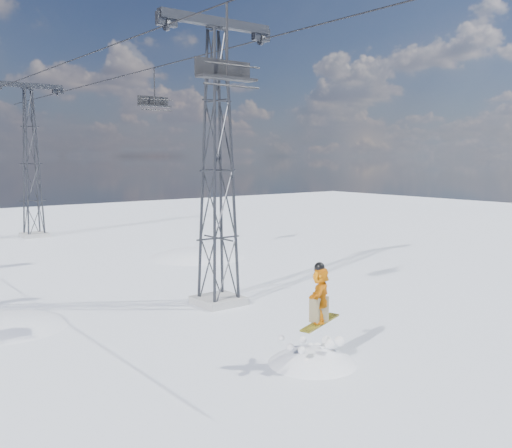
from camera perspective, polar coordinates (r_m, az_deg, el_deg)
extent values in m
plane|color=white|center=(17.43, 9.19, -13.63)|extent=(120.00, 120.00, 0.00)
sphere|color=white|center=(37.59, -5.65, -17.70)|extent=(20.00, 20.00, 20.00)
cube|color=#999999|center=(23.75, -3.76, -7.64)|extent=(1.80, 1.80, 0.30)
cube|color=#2A2C31|center=(23.58, -3.98, 19.49)|extent=(5.00, 0.35, 0.35)
cube|color=#2A2C31|center=(22.42, -8.95, 19.57)|extent=(0.80, 0.25, 0.50)
cube|color=#2A2C31|center=(24.80, 0.49, 18.40)|extent=(0.80, 0.25, 0.50)
cube|color=#999999|center=(46.31, -21.27, -1.02)|extent=(1.80, 1.80, 0.30)
cube|color=#2A2C31|center=(46.23, -21.87, 12.75)|extent=(5.00, 0.35, 0.35)
cube|color=#2A2C31|center=(46.86, -19.21, 12.52)|extent=(0.80, 0.25, 0.50)
cylinder|color=black|center=(32.75, -18.99, 14.83)|extent=(0.06, 51.00, 0.06)
cylinder|color=black|center=(34.43, -11.81, 14.64)|extent=(0.06, 51.00, 0.06)
sphere|color=white|center=(18.05, 5.59, -18.87)|extent=(4.40, 4.40, 4.40)
cube|color=#B09E17|center=(16.75, 6.42, -9.77)|extent=(1.70, 0.75, 0.18)
imported|color=orange|center=(16.54, 6.46, -7.02)|extent=(1.47, 1.32, 1.62)
cube|color=olive|center=(16.65, 6.44, -8.48)|extent=(0.57, 0.55, 0.74)
sphere|color=black|center=(16.37, 6.50, -4.33)|extent=(0.30, 0.30, 0.30)
cylinder|color=black|center=(18.90, -2.91, 17.85)|extent=(0.08, 0.08, 2.32)
cube|color=black|center=(18.72, -2.89, 14.36)|extent=(2.11, 0.48, 0.08)
cube|color=black|center=(18.95, -3.31, 15.23)|extent=(2.11, 0.06, 0.58)
cylinder|color=black|center=(18.47, -2.41, 13.64)|extent=(2.11, 0.06, 0.06)
cylinder|color=black|center=(18.51, -2.32, 15.60)|extent=(2.11, 0.05, 0.05)
cylinder|color=black|center=(32.46, -10.12, 13.35)|extent=(0.07, 0.07, 2.04)
cube|color=black|center=(32.36, -10.08, 11.55)|extent=(1.86, 0.42, 0.07)
cube|color=black|center=(32.56, -10.26, 12.01)|extent=(1.86, 0.06, 0.51)
cylinder|color=black|center=(32.13, -9.88, 11.17)|extent=(1.86, 0.06, 0.06)
cylinder|color=black|center=(32.14, -9.86, 12.17)|extent=(1.86, 0.05, 0.05)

